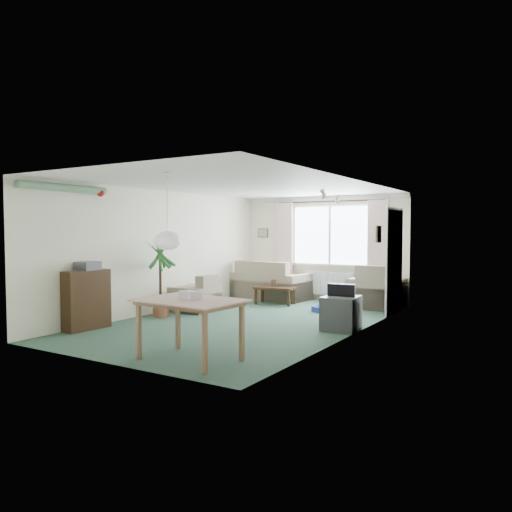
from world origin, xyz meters
The scene contains 25 objects.
ground centered at (0.00, 0.00, 0.00)m, with size 6.50×6.50×0.00m, color #2C4A3A.
window centered at (0.20, 3.23, 1.50)m, with size 1.80×0.03×1.30m, color white.
curtain_rod centered at (0.20, 3.15, 2.27)m, with size 2.60×0.03×0.03m, color black.
curtain_left centered at (-0.95, 3.13, 1.27)m, with size 0.45×0.08×2.00m, color beige.
curtain_right centered at (1.35, 3.13, 1.27)m, with size 0.45×0.08×2.00m, color beige.
radiator centered at (0.20, 3.19, 0.40)m, with size 1.20×0.10×0.55m, color white.
doorway centered at (1.99, 2.20, 1.00)m, with size 0.03×0.95×2.00m, color black.
pendant_lamp centered at (0.20, -2.30, 1.48)m, with size 0.36×0.36×0.36m, color white.
tinsel_garland centered at (-1.92, -2.30, 2.28)m, with size 1.60×1.60×0.12m, color #196626.
bauble_cluster_a centered at (1.30, 0.90, 2.22)m, with size 0.20×0.20×0.20m, color silver.
bauble_cluster_b centered at (1.60, -0.30, 2.22)m, with size 0.20×0.20×0.20m, color silver.
wall_picture_back centered at (-1.60, 3.23, 1.55)m, with size 0.28×0.03×0.22m, color brown.
wall_picture_right centered at (1.98, 1.20, 1.55)m, with size 0.03×0.24×0.30m, color brown.
sofa centered at (-1.10, 2.75, 0.45)m, with size 1.79×0.95×0.90m, color beige.
armchair_corner centered at (1.48, 2.73, 0.45)m, with size 1.01×0.96×0.91m, color beige.
armchair_left centered at (-1.50, 0.41, 0.36)m, with size 0.81×0.77×0.73m, color #C1AA92.
coffee_table centered at (-0.58, 2.04, 0.19)m, with size 0.85×0.47×0.38m, color black.
photo_frame centered at (-0.62, 2.04, 0.46)m, with size 0.12×0.02×0.16m, color brown.
bookshelf centered at (-1.84, -1.98, 0.48)m, with size 0.26×0.79×0.97m, color black.
hifi_box centered at (-1.84, -1.94, 1.04)m, with size 0.28×0.35×0.14m, color #403F45.
houseplant centered at (-1.65, -0.43, 0.74)m, with size 0.63×0.63×1.48m, color #226526.
dining_table centered at (0.82, -2.60, 0.37)m, with size 1.19×0.79×0.74m, color tan.
gift_box centered at (0.80, -2.57, 0.80)m, with size 0.25×0.18×0.12m, color white.
tv_cube centered at (1.70, 0.17, 0.27)m, with size 0.54×0.60×0.54m, color #333337.
pet_bed centered at (0.73, 1.74, 0.05)m, with size 0.54×0.54×0.11m, color navy.
Camera 1 is at (4.73, -7.40, 1.62)m, focal length 35.00 mm.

